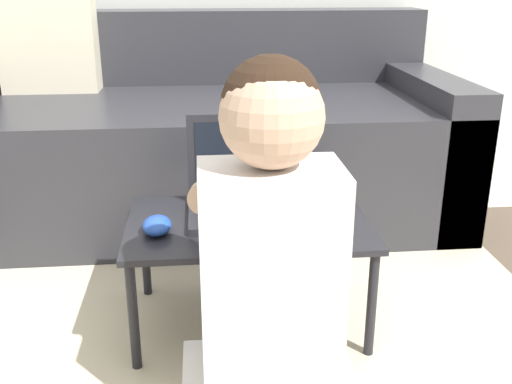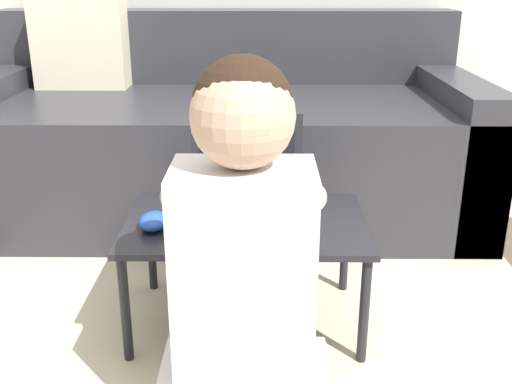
% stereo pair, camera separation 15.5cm
% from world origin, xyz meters
% --- Properties ---
extents(ground_plane, '(16.00, 16.00, 0.00)m').
position_xyz_m(ground_plane, '(0.00, 0.00, 0.00)').
color(ground_plane, beige).
extents(area_rug, '(2.35, 1.92, 0.01)m').
position_xyz_m(area_rug, '(-0.05, -0.09, 0.00)').
color(area_rug, brown).
rests_on(area_rug, ground_plane).
extents(couch, '(1.90, 0.91, 0.82)m').
position_xyz_m(couch, '(-0.17, 0.99, 0.28)').
color(couch, '#2D2D33').
rests_on(couch, ground_plane).
extents(laptop_desk, '(0.62, 0.40, 0.30)m').
position_xyz_m(laptop_desk, '(-0.05, 0.12, 0.27)').
color(laptop_desk, black).
rests_on(laptop_desk, ground_plane).
extents(laptop, '(0.30, 0.24, 0.25)m').
position_xyz_m(laptop, '(-0.05, 0.18, 0.35)').
color(laptop, '#232328').
rests_on(laptop, laptop_desk).
extents(computer_mouse, '(0.07, 0.10, 0.04)m').
position_xyz_m(computer_mouse, '(-0.28, 0.07, 0.32)').
color(computer_mouse, '#234CB2').
rests_on(computer_mouse, laptop_desk).
extents(person_seated, '(0.35, 0.38, 0.78)m').
position_xyz_m(person_seated, '(-0.04, -0.29, 0.36)').
color(person_seated, silver).
rests_on(person_seated, ground_plane).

